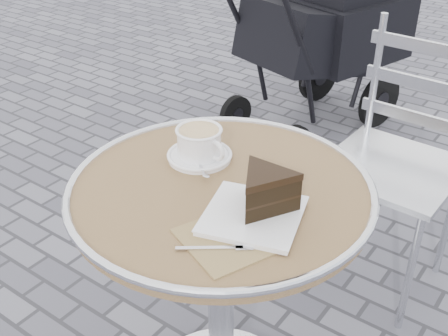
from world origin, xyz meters
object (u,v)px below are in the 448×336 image
Objects in this scene: cafe_table at (221,242)px; bistro_chair at (409,132)px; baby_stroller at (323,37)px; cake_plate_set at (262,197)px; cappuccino_set at (200,146)px.

cafe_table is 0.86m from bistro_chair.
bistro_chair is 1.21m from baby_stroller.
cake_plate_set is (0.14, -0.04, 0.21)m from cafe_table.
bistro_chair is at bearing -33.59° from baby_stroller.
cafe_table is 0.63× the size of baby_stroller.
bistro_chair is at bearing 78.78° from cafe_table.
cake_plate_set is at bearing -89.70° from bistro_chair.
cappuccino_set is at bearing -108.22° from bistro_chair.
baby_stroller reaches higher than bistro_chair.
cafe_table is at bearing -22.95° from cappuccino_set.
cake_plate_set is (0.26, -0.11, 0.01)m from cappuccino_set.
cafe_table is at bearing 145.96° from cake_plate_set.
cake_plate_set is at bearing -15.30° from cappuccino_set.
bistro_chair is at bearing 70.96° from cake_plate_set.
cappuccino_set is 0.49× the size of cake_plate_set.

